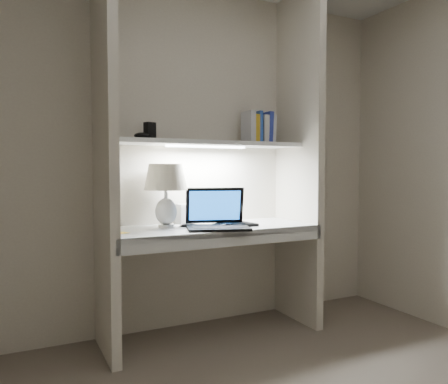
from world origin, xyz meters
TOP-DOWN VIEW (x-y plane):
  - back_wall at (0.00, 1.50)m, footprint 3.20×0.01m
  - alcove_panel_left at (-0.73, 1.23)m, footprint 0.06×0.55m
  - alcove_panel_right at (0.73, 1.23)m, footprint 0.06×0.55m
  - desk at (0.00, 1.23)m, footprint 1.40×0.55m
  - desk_apron at (0.00, 0.96)m, footprint 1.46×0.03m
  - shelf at (0.00, 1.32)m, footprint 1.40×0.36m
  - strip_light at (0.00, 1.32)m, footprint 0.60×0.04m
  - table_lamp at (-0.31, 1.31)m, footprint 0.30×0.30m
  - laptop_main at (-0.01, 1.13)m, footprint 0.49×0.45m
  - laptop_netbook at (0.14, 1.20)m, footprint 0.30×0.27m
  - speaker at (-0.12, 1.45)m, footprint 0.12×0.09m
  - mouse at (0.05, 1.10)m, footprint 0.10×0.07m
  - cable_coil at (-0.14, 1.31)m, footprint 0.14×0.14m
  - sticky_note at (-0.64, 1.18)m, footprint 0.09×0.09m
  - book_row at (0.45, 1.36)m, footprint 0.23×0.16m
  - shelf_box at (-0.40, 1.38)m, footprint 0.08×0.07m
  - shelf_gadget at (-0.47, 1.31)m, footprint 0.12×0.11m

SIDE VIEW (x-z plane):
  - desk_apron at x=0.00m, z-range 0.67..0.77m
  - desk at x=0.00m, z-range 0.73..0.77m
  - sticky_note at x=-0.64m, z-range 0.77..0.77m
  - cable_coil at x=-0.14m, z-range 0.77..0.78m
  - mouse at x=0.05m, z-range 0.77..0.80m
  - laptop_netbook at x=0.14m, z-range 0.72..0.90m
  - laptop_main at x=-0.01m, z-range 0.69..0.97m
  - speaker at x=-0.12m, z-range 0.77..0.91m
  - table_lamp at x=-0.31m, z-range 0.85..1.28m
  - back_wall at x=0.00m, z-range 0.00..2.50m
  - alcove_panel_left at x=-0.73m, z-range 0.00..2.50m
  - alcove_panel_right at x=0.73m, z-range 0.00..2.50m
  - strip_light at x=0.00m, z-range 1.32..1.34m
  - shelf at x=0.00m, z-range 1.34..1.36m
  - shelf_gadget at x=-0.47m, z-range 1.37..1.41m
  - shelf_box at x=-0.40m, z-range 1.36..1.49m
  - book_row at x=0.45m, z-range 1.36..1.60m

